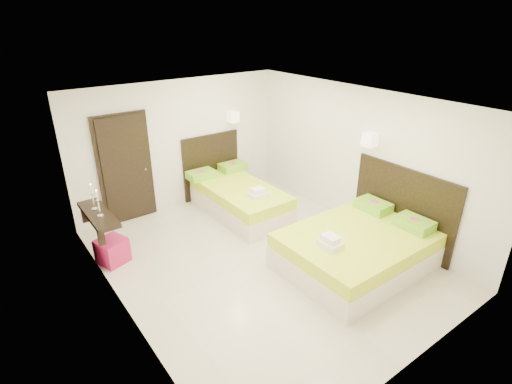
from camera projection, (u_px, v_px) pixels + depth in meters
floor at (262, 259)px, 6.65m from camera, size 5.50×5.50×0.00m
bed_single at (237, 196)px, 8.14m from camera, size 1.35×2.25×1.85m
bed_double at (360, 246)px, 6.40m from camera, size 2.30×1.95×1.89m
nightstand at (246, 188)px, 8.84m from camera, size 0.54×0.50×0.41m
ottoman at (112, 251)px, 6.51m from camera, size 0.53×0.53×0.42m
door at (126, 169)px, 7.55m from camera, size 1.02×0.15×2.14m
console_shelf at (98, 215)px, 6.36m from camera, size 0.35×1.20×0.78m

